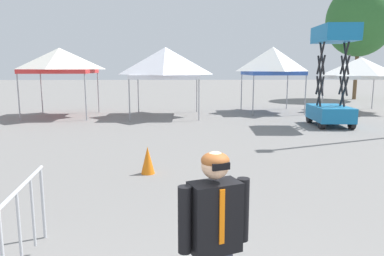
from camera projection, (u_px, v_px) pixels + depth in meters
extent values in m
cylinder|color=#9E9EA3|center=(18.00, 95.00, 16.56)|extent=(0.06, 0.06, 2.36)
cylinder|color=#9E9EA3|center=(85.00, 95.00, 16.74)|extent=(0.06, 0.06, 2.36)
cylinder|color=#9E9EA3|center=(41.00, 91.00, 19.54)|extent=(0.06, 0.06, 2.36)
cylinder|color=#9E9EA3|center=(98.00, 91.00, 19.73)|extent=(0.06, 0.06, 2.36)
pyramid|color=white|center=(60.00, 59.00, 17.86)|extent=(3.29, 3.29, 1.04)
cube|color=red|center=(60.00, 71.00, 17.96)|extent=(3.26, 3.26, 0.20)
cylinder|color=#9E9EA3|center=(129.00, 98.00, 16.65)|extent=(0.06, 0.06, 2.10)
cylinder|color=#9E9EA3|center=(199.00, 98.00, 16.71)|extent=(0.06, 0.06, 2.10)
cylinder|color=#9E9EA3|center=(138.00, 93.00, 19.82)|extent=(0.06, 0.06, 2.10)
cylinder|color=#9E9EA3|center=(197.00, 93.00, 19.88)|extent=(0.06, 0.06, 2.10)
pyramid|color=white|center=(166.00, 61.00, 17.98)|extent=(3.41, 3.41, 1.34)
cube|color=white|center=(166.00, 76.00, 18.11)|extent=(3.38, 3.38, 0.20)
cylinder|color=#9E9EA3|center=(253.00, 94.00, 18.45)|extent=(0.06, 0.06, 2.24)
cylinder|color=#9E9EA3|center=(306.00, 93.00, 18.68)|extent=(0.06, 0.06, 2.24)
cylinder|color=#9E9EA3|center=(241.00, 90.00, 21.16)|extent=(0.06, 0.06, 2.24)
cylinder|color=#9E9EA3|center=(287.00, 90.00, 21.39)|extent=(0.06, 0.06, 2.24)
pyramid|color=white|center=(273.00, 59.00, 19.62)|extent=(3.05, 3.05, 1.30)
cube|color=#3359B2|center=(272.00, 73.00, 19.75)|extent=(3.02, 3.02, 0.20)
cylinder|color=#9E9EA3|center=(342.00, 95.00, 18.71)|extent=(0.06, 0.06, 2.02)
cylinder|color=#9E9EA3|center=(323.00, 92.00, 21.65)|extent=(0.06, 0.06, 2.02)
cylinder|color=#9E9EA3|center=(373.00, 92.00, 21.58)|extent=(0.06, 0.06, 2.02)
pyramid|color=white|center=(361.00, 66.00, 19.90)|extent=(3.30, 3.30, 0.98)
cube|color=white|center=(360.00, 77.00, 19.99)|extent=(3.26, 3.26, 0.20)
cylinder|color=black|center=(322.00, 123.00, 14.47)|extent=(0.21, 0.49, 0.48)
cylinder|color=black|center=(352.00, 123.00, 14.43)|extent=(0.21, 0.49, 0.48)
cylinder|color=black|center=(309.00, 117.00, 16.17)|extent=(0.21, 0.49, 0.48)
cylinder|color=black|center=(336.00, 117.00, 16.13)|extent=(0.21, 0.49, 0.48)
cube|color=#1972AD|center=(330.00, 113.00, 15.25)|extent=(1.53, 2.38, 0.60)
cylinder|color=black|center=(319.00, 96.00, 15.15)|extent=(0.13, 0.93, 1.65)
cylinder|color=black|center=(319.00, 96.00, 15.15)|extent=(0.13, 0.93, 1.65)
cylinder|color=black|center=(343.00, 96.00, 15.12)|extent=(0.13, 0.93, 1.65)
cylinder|color=black|center=(343.00, 96.00, 15.12)|extent=(0.13, 0.93, 1.65)
cylinder|color=black|center=(320.00, 75.00, 15.00)|extent=(0.13, 0.93, 1.65)
cylinder|color=black|center=(320.00, 75.00, 15.00)|extent=(0.13, 0.93, 1.65)
cylinder|color=black|center=(344.00, 75.00, 14.97)|extent=(0.13, 0.93, 1.65)
cylinder|color=black|center=(344.00, 75.00, 14.97)|extent=(0.13, 0.93, 1.65)
cylinder|color=black|center=(322.00, 54.00, 14.86)|extent=(0.13, 0.93, 1.65)
cylinder|color=black|center=(322.00, 54.00, 14.86)|extent=(0.13, 0.93, 1.65)
cylinder|color=black|center=(346.00, 54.00, 14.83)|extent=(0.13, 0.93, 1.65)
cylinder|color=black|center=(346.00, 54.00, 14.83)|extent=(0.13, 0.93, 1.65)
cube|color=#1972AD|center=(335.00, 41.00, 14.76)|extent=(1.46, 2.26, 0.12)
cube|color=#1972AD|center=(345.00, 30.00, 13.66)|extent=(1.33, 0.14, 0.55)
cube|color=#1972AD|center=(326.00, 35.00, 15.74)|extent=(1.33, 0.14, 0.55)
cube|color=#1972AD|center=(319.00, 32.00, 14.72)|extent=(0.19, 2.18, 0.55)
cube|color=#1972AD|center=(351.00, 32.00, 14.68)|extent=(0.19, 2.18, 0.55)
cube|color=black|center=(215.00, 217.00, 3.02)|extent=(0.48, 0.38, 0.60)
cylinder|color=black|center=(185.00, 220.00, 2.91)|extent=(0.11, 0.11, 0.56)
cylinder|color=black|center=(243.00, 210.00, 3.12)|extent=(0.11, 0.11, 0.56)
sphere|color=#D8A884|center=(215.00, 165.00, 2.94)|extent=(0.23, 0.23, 0.23)
ellipsoid|color=brown|center=(215.00, 160.00, 2.94)|extent=(0.23, 0.23, 0.14)
cube|color=black|center=(221.00, 167.00, 2.84)|extent=(0.15, 0.08, 0.06)
cube|color=orange|center=(222.00, 217.00, 2.89)|extent=(0.05, 0.03, 0.46)
cylinder|color=brown|center=(356.00, 73.00, 27.78)|extent=(0.28, 0.28, 3.99)
ellipsoid|color=#2D662D|center=(360.00, 20.00, 27.12)|extent=(4.89, 4.89, 5.38)
cylinder|color=#B7BABF|center=(16.00, 192.00, 4.12)|extent=(0.27, 2.09, 0.05)
cylinder|color=#B7BABF|center=(43.00, 203.00, 5.18)|extent=(0.04, 0.04, 1.05)
cylinder|color=#B7BABF|center=(2.00, 253.00, 3.69)|extent=(0.04, 0.04, 0.92)
cylinder|color=#B7BABF|center=(20.00, 231.00, 4.20)|extent=(0.04, 0.04, 0.92)
cylinder|color=#B7BABF|center=(33.00, 213.00, 4.71)|extent=(0.04, 0.04, 0.92)
cone|color=orange|center=(148.00, 160.00, 8.39)|extent=(0.32, 0.32, 0.65)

